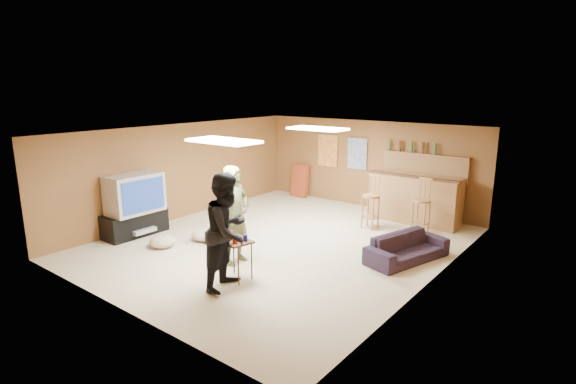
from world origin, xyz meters
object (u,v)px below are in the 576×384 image
Objects in this scene: tv_body at (135,193)px; person_black at (228,231)px; bar_counter at (415,199)px; person_olive at (236,215)px; tray_table at (236,260)px; sofa at (407,248)px.

tv_body is 3.29m from person_black.
tv_body is at bearing -133.00° from bar_counter.
bar_counter is 4.49m from person_olive.
bar_counter is 4.85m from tray_table.
tv_body is 2.67m from person_olive.
person_black is 2.72× the size of tray_table.
sofa is at bearing 23.43° from tv_body.
tray_table is at bearing -5.21° from tv_body.
person_olive is at bearing 23.57° from person_black.
person_black is 3.28m from sofa.
sofa is at bearing -58.01° from person_olive.
bar_counter is at bearing 47.00° from tv_body.
tray_table is at bearing -144.04° from person_olive.
tv_body is at bearing 66.62° from person_black.
sofa is 2.43× the size of tray_table.
bar_counter is at bearing -27.25° from person_olive.
person_olive is 0.96× the size of person_black.
tv_body is 3.21m from tray_table.
person_olive is 1.07× the size of sofa.
person_olive reaches higher than tv_body.
tv_body is 1.66× the size of tray_table.
person_black is 1.12× the size of sofa.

